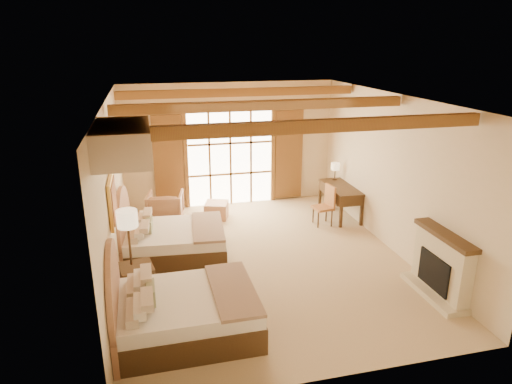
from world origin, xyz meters
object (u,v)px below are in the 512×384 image
object	(u,v)px
armchair	(165,208)
bed_near	(175,310)
bed_far	(166,239)
desk	(340,200)
nightstand	(138,283)

from	to	relation	value
armchair	bed_near	bearing A→B (deg)	98.42
bed_far	desk	bearing A→B (deg)	21.86
bed_near	armchair	xyz separation A→B (m)	(0.09, 4.54, -0.04)
bed_near	desk	bearing A→B (deg)	41.98
armchair	desk	xyz separation A→B (m)	(4.23, -0.60, 0.04)
bed_near	nightstand	xyz separation A→B (m)	(-0.55, 1.13, -0.10)
desk	bed_near	bearing A→B (deg)	-136.43
bed_near	armchair	world-z (taller)	bed_near
desk	armchair	bearing A→B (deg)	173.17
bed_near	desk	size ratio (longest dim) A/B	1.43
bed_near	nightstand	world-z (taller)	bed_near
bed_far	bed_near	bearing A→B (deg)	-85.24
bed_near	bed_far	distance (m)	2.63
bed_near	bed_far	bearing A→B (deg)	89.41
bed_far	armchair	xyz separation A→B (m)	(0.08, 1.91, -0.02)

